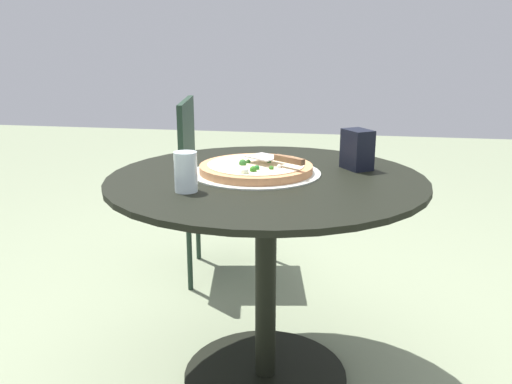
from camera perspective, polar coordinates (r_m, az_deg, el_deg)
The scene contains 7 objects.
ground_plane at distance 1.97m, azimuth 0.97°, elevation -18.80°, with size 10.00×10.00×0.00m, color gray.
patio_table at distance 1.73m, azimuth 1.05°, elevation -4.69°, with size 0.98×0.98×0.71m.
pizza_on_tray at distance 1.71m, azimuth -0.00°, elevation 2.46°, with size 0.41×0.41×0.05m.
pizza_server at distance 1.67m, azimuth 2.23°, elevation 3.55°, with size 0.20×0.16×0.02m.
drinking_cup at distance 1.51m, azimuth -7.39°, elevation 2.11°, with size 0.06×0.06×0.11m, color white.
napkin_dispenser at distance 1.79m, azimuth 10.58°, elevation 4.42°, with size 0.10×0.07×0.13m, color black.
patio_chair_near at distance 2.56m, azimuth -4.41°, elevation 1.84°, with size 0.49×0.49×0.85m.
Camera 1 is at (0.24, -1.60, 1.12)m, focal length 38.09 mm.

